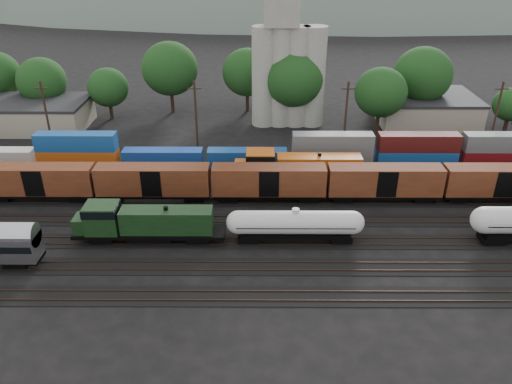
{
  "coord_description": "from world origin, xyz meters",
  "views": [
    {
      "loc": [
        -2.04,
        -54.45,
        32.33
      ],
      "look_at": [
        -2.29,
        2.0,
        3.0
      ],
      "focal_mm": 35.0,
      "sensor_mm": 36.0,
      "label": 1
    }
  ],
  "objects_px": {
    "green_locomotive": "(140,222)",
    "tank_car_a": "(295,224)",
    "orange_locomotive": "(295,167)",
    "grain_silo": "(288,65)"
  },
  "relations": [
    {
      "from": "tank_car_a",
      "to": "orange_locomotive",
      "type": "bearing_deg",
      "value": 86.35
    },
    {
      "from": "grain_silo",
      "to": "green_locomotive",
      "type": "bearing_deg",
      "value": -114.77
    },
    {
      "from": "orange_locomotive",
      "to": "grain_silo",
      "type": "height_order",
      "value": "grain_silo"
    },
    {
      "from": "green_locomotive",
      "to": "orange_locomotive",
      "type": "bearing_deg",
      "value": 38.48
    },
    {
      "from": "grain_silo",
      "to": "orange_locomotive",
      "type": "bearing_deg",
      "value": -90.11
    },
    {
      "from": "green_locomotive",
      "to": "tank_car_a",
      "type": "height_order",
      "value": "green_locomotive"
    },
    {
      "from": "green_locomotive",
      "to": "grain_silo",
      "type": "distance_m",
      "value": 45.97
    },
    {
      "from": "orange_locomotive",
      "to": "grain_silo",
      "type": "distance_m",
      "value": 27.34
    },
    {
      "from": "green_locomotive",
      "to": "tank_car_a",
      "type": "bearing_deg",
      "value": 0.0
    },
    {
      "from": "tank_car_a",
      "to": "orange_locomotive",
      "type": "xyz_separation_m",
      "value": [
        0.96,
        15.0,
        0.3
      ]
    }
  ]
}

